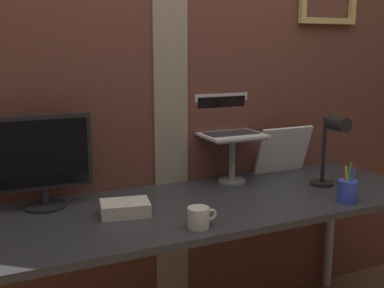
% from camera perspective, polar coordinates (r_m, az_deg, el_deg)
% --- Properties ---
extents(brick_wall_back, '(3.52, 0.15, 2.40)m').
position_cam_1_polar(brick_wall_back, '(2.43, -0.48, 5.67)').
color(brick_wall_back, brown).
rests_on(brick_wall_back, ground_plane).
extents(desk, '(2.16, 0.71, 0.78)m').
position_cam_1_polar(desk, '(2.13, 1.15, -8.94)').
color(desk, '#333338').
rests_on(desk, ground_plane).
extents(monitor, '(0.42, 0.18, 0.40)m').
position_cam_1_polar(monitor, '(2.09, -17.74, -1.50)').
color(monitor, black).
rests_on(monitor, desk).
extents(laptop_stand, '(0.28, 0.22, 0.24)m').
position_cam_1_polar(laptop_stand, '(2.39, 4.92, -0.90)').
color(laptop_stand, gray).
rests_on(laptop_stand, desk).
extents(laptop, '(0.31, 0.26, 0.21)m').
position_cam_1_polar(laptop, '(2.42, 4.27, 2.41)').
color(laptop, white).
rests_on(laptop, laptop_stand).
extents(whiteboard_panel, '(0.32, 0.10, 0.26)m').
position_cam_1_polar(whiteboard_panel, '(2.62, 11.04, -0.71)').
color(whiteboard_panel, white).
rests_on(whiteboard_panel, desk).
extents(desk_lamp, '(0.12, 0.20, 0.36)m').
position_cam_1_polar(desk_lamp, '(2.37, 16.62, 0.08)').
color(desk_lamp, black).
rests_on(desk_lamp, desk).
extents(pen_cup, '(0.09, 0.09, 0.18)m').
position_cam_1_polar(pen_cup, '(2.22, 18.36, -5.39)').
color(pen_cup, blue).
rests_on(pen_cup, desk).
extents(coffee_mug, '(0.12, 0.09, 0.08)m').
position_cam_1_polar(coffee_mug, '(1.82, 0.84, -8.92)').
color(coffee_mug, silver).
rests_on(coffee_mug, desk).
extents(paper_clutter_stack, '(0.22, 0.17, 0.06)m').
position_cam_1_polar(paper_clutter_stack, '(1.97, -8.14, -7.73)').
color(paper_clutter_stack, silver).
rests_on(paper_clutter_stack, desk).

